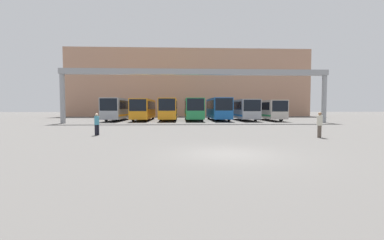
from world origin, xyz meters
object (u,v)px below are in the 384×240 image
at_px(bus_slot_2, 169,108).
at_px(pedestrian_near_right, 320,124).
at_px(bus_slot_3, 193,108).
at_px(bus_slot_1, 144,108).
at_px(bus_slot_4, 218,108).
at_px(bus_slot_0, 120,108).
at_px(pedestrian_near_center, 97,124).
at_px(bus_slot_5, 243,109).
at_px(bus_slot_6, 267,109).

bearing_deg(bus_slot_2, pedestrian_near_right, -65.18).
bearing_deg(bus_slot_2, bus_slot_3, -8.62).
distance_m(bus_slot_1, bus_slot_4, 11.53).
xyz_separation_m(bus_slot_0, pedestrian_near_right, (18.72, -23.99, -1.01)).
bearing_deg(pedestrian_near_center, bus_slot_2, 41.07).
xyz_separation_m(bus_slot_1, bus_slot_5, (15.38, -0.45, -0.03)).
relative_size(bus_slot_1, pedestrian_near_right, 6.69).
xyz_separation_m(bus_slot_4, pedestrian_near_right, (3.34, -23.15, -1.03)).
relative_size(bus_slot_5, pedestrian_near_right, 6.15).
height_order(bus_slot_2, pedestrian_near_center, bus_slot_2).
bearing_deg(bus_slot_3, bus_slot_6, -1.81).
bearing_deg(bus_slot_0, bus_slot_2, -1.09).
xyz_separation_m(bus_slot_5, bus_slot_6, (3.84, -0.04, -0.07)).
distance_m(bus_slot_5, pedestrian_near_center, 26.11).
xyz_separation_m(bus_slot_0, pedestrian_near_center, (3.49, -21.87, -1.06)).
height_order(bus_slot_4, bus_slot_6, bus_slot_4).
bearing_deg(bus_slot_4, bus_slot_1, 178.79).
bearing_deg(bus_slot_0, pedestrian_near_center, -80.92).
distance_m(bus_slot_0, pedestrian_near_right, 30.44).
bearing_deg(bus_slot_5, pedestrian_near_center, -127.07).
height_order(bus_slot_0, bus_slot_4, bus_slot_4).
bearing_deg(pedestrian_near_center, bus_slot_1, 51.06).
bearing_deg(bus_slot_1, bus_slot_6, -1.47).
bearing_deg(bus_slot_5, bus_slot_4, 176.91).
relative_size(bus_slot_3, pedestrian_near_center, 6.96).
bearing_deg(bus_slot_2, bus_slot_0, 178.91).
distance_m(bus_slot_5, pedestrian_near_right, 22.96).
distance_m(bus_slot_0, pedestrian_near_center, 22.17).
distance_m(bus_slot_0, bus_slot_2, 7.69).
bearing_deg(bus_slot_1, bus_slot_4, -1.21).
xyz_separation_m(bus_slot_0, bus_slot_2, (7.69, -0.15, -0.01)).
bearing_deg(bus_slot_5, bus_slot_0, 176.87).
bearing_deg(pedestrian_near_center, bus_slot_0, 61.08).
height_order(bus_slot_5, pedestrian_near_center, bus_slot_5).
xyz_separation_m(bus_slot_1, bus_slot_6, (19.22, -0.49, -0.10)).
height_order(bus_slot_3, pedestrian_near_center, bus_slot_3).
relative_size(bus_slot_0, pedestrian_near_center, 7.88).
bearing_deg(bus_slot_0, pedestrian_near_right, -52.04).
xyz_separation_m(bus_slot_3, bus_slot_4, (3.84, -0.12, 0.03)).
bearing_deg(bus_slot_0, bus_slot_4, -3.14).
distance_m(bus_slot_6, pedestrian_near_right, 23.32).
height_order(bus_slot_2, bus_slot_3, bus_slot_3).
bearing_deg(bus_slot_4, bus_slot_2, 174.81).
height_order(bus_slot_3, bus_slot_6, bus_slot_3).
relative_size(bus_slot_3, bus_slot_6, 1.07).
distance_m(bus_slot_0, bus_slot_3, 11.55).
relative_size(bus_slot_0, bus_slot_1, 1.11).
distance_m(bus_slot_2, bus_slot_6, 15.40).
bearing_deg(bus_slot_2, pedestrian_near_center, -100.93).
relative_size(bus_slot_0, bus_slot_6, 1.21).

